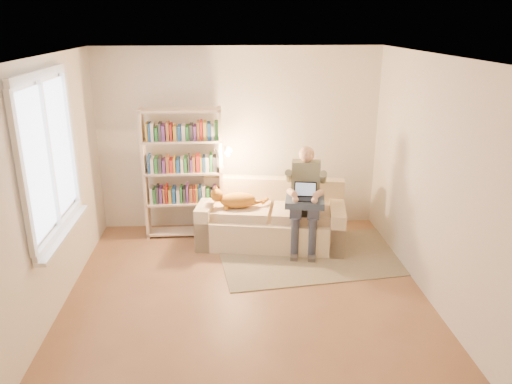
{
  "coord_description": "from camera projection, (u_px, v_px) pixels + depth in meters",
  "views": [
    {
      "loc": [
        -0.22,
        -4.75,
        2.93
      ],
      "look_at": [
        0.16,
        1.0,
        0.93
      ],
      "focal_mm": 35.0,
      "sensor_mm": 36.0,
      "label": 1
    }
  ],
  "objects": [
    {
      "name": "wall_front",
      "position": [
        265.0,
        315.0,
        2.91
      ],
      "size": [
        4.0,
        0.02,
        2.6
      ],
      "primitive_type": "cube",
      "color": "silver",
      "rests_on": "floor"
    },
    {
      "name": "bookshelf",
      "position": [
        183.0,
        167.0,
        6.86
      ],
      "size": [
        1.21,
        0.33,
        1.82
      ],
      "rotation": [
        0.0,
        0.0,
        0.01
      ],
      "color": "beige",
      "rests_on": "floor"
    },
    {
      "name": "cat",
      "position": [
        236.0,
        199.0,
        6.69
      ],
      "size": [
        0.74,
        0.33,
        0.27
      ],
      "rotation": [
        0.0,
        0.0,
        -0.18
      ],
      "color": "orange",
      "rests_on": "sofa"
    },
    {
      "name": "window",
      "position": [
        55.0,
        181.0,
        5.07
      ],
      "size": [
        0.12,
        1.52,
        1.69
      ],
      "color": "white",
      "rests_on": "wall_left"
    },
    {
      "name": "blanket",
      "position": [
        303.0,
        202.0,
        6.44
      ],
      "size": [
        0.56,
        0.49,
        0.08
      ],
      "primitive_type": "cube",
      "rotation": [
        0.0,
        0.0,
        -0.18
      ],
      "color": "#2D3A4E",
      "rests_on": "person"
    },
    {
      "name": "person",
      "position": [
        305.0,
        193.0,
        6.53
      ],
      "size": [
        0.46,
        0.65,
        1.38
      ],
      "rotation": [
        0.0,
        0.0,
        -0.18
      ],
      "color": "gray",
      "rests_on": "sofa"
    },
    {
      "name": "floor",
      "position": [
        247.0,
        303.0,
        5.45
      ],
      "size": [
        4.5,
        4.5,
        0.0
      ],
      "primitive_type": "plane",
      "color": "brown",
      "rests_on": "ground"
    },
    {
      "name": "sofa",
      "position": [
        272.0,
        221.0,
        6.87
      ],
      "size": [
        2.09,
        1.22,
        0.83
      ],
      "rotation": [
        0.0,
        0.0,
        -0.18
      ],
      "color": "beige",
      "rests_on": "floor"
    },
    {
      "name": "rug",
      "position": [
        314.0,
        257.0,
        6.5
      ],
      "size": [
        2.55,
        1.69,
        0.01
      ],
      "primitive_type": "cube",
      "rotation": [
        0.0,
        0.0,
        0.12
      ],
      "color": "gray",
      "rests_on": "floor"
    },
    {
      "name": "laptop",
      "position": [
        303.0,
        194.0,
        6.41
      ],
      "size": [
        0.32,
        0.3,
        0.24
      ],
      "rotation": [
        0.0,
        0.0,
        -0.18
      ],
      "color": "black",
      "rests_on": "blanket"
    },
    {
      "name": "wall_right",
      "position": [
        440.0,
        186.0,
        5.15
      ],
      "size": [
        0.02,
        4.5,
        2.6
      ],
      "primitive_type": "cube",
      "color": "silver",
      "rests_on": "floor"
    },
    {
      "name": "ceiling",
      "position": [
        246.0,
        57.0,
        4.6
      ],
      "size": [
        4.0,
        4.5,
        0.02
      ],
      "primitive_type": "cube",
      "color": "white",
      "rests_on": "wall_back"
    },
    {
      "name": "wall_left",
      "position": [
        44.0,
        195.0,
        4.9
      ],
      "size": [
        0.02,
        4.5,
        2.6
      ],
      "primitive_type": "cube",
      "color": "silver",
      "rests_on": "floor"
    },
    {
      "name": "wall_back",
      "position": [
        239.0,
        140.0,
        7.15
      ],
      "size": [
        4.0,
        0.02,
        2.6
      ],
      "primitive_type": "cube",
      "color": "silver",
      "rests_on": "floor"
    }
  ]
}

